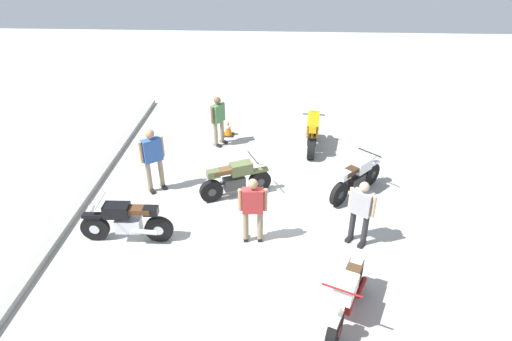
% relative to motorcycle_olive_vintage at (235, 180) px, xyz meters
% --- Properties ---
extents(ground_plane, '(40.00, 40.00, 0.00)m').
position_rel_motorcycle_olive_vintage_xyz_m(ground_plane, '(-0.56, -0.64, -0.49)').
color(ground_plane, '#ADAAA3').
extents(curb_edge, '(14.00, 0.30, 0.15)m').
position_rel_motorcycle_olive_vintage_xyz_m(curb_edge, '(-0.56, 3.96, -0.41)').
color(curb_edge, gray).
rests_on(curb_edge, ground).
extents(motorcycle_olive_vintage, '(1.01, 1.84, 1.07)m').
position_rel_motorcycle_olive_vintage_xyz_m(motorcycle_olive_vintage, '(0.00, 0.00, 0.00)').
color(motorcycle_olive_vintage, black).
rests_on(motorcycle_olive_vintage, ground).
extents(motorcycle_cream_vintage, '(1.86, 1.01, 1.07)m').
position_rel_motorcycle_olive_vintage_xyz_m(motorcycle_cream_vintage, '(-3.86, -2.38, 0.00)').
color(motorcycle_cream_vintage, black).
rests_on(motorcycle_cream_vintage, ground).
extents(motorcycle_silver_cruiser, '(1.60, 1.52, 1.09)m').
position_rel_motorcycle_olive_vintage_xyz_m(motorcycle_silver_cruiser, '(0.23, -3.15, 0.03)').
color(motorcycle_silver_cruiser, black).
rests_on(motorcycle_silver_cruiser, ground).
extents(motorcycle_orange_sportbike, '(1.96, 0.70, 1.14)m').
position_rel_motorcycle_olive_vintage_xyz_m(motorcycle_orange_sportbike, '(2.85, -2.17, 0.11)').
color(motorcycle_orange_sportbike, black).
rests_on(motorcycle_orange_sportbike, ground).
extents(motorcycle_black_cruiser, '(0.70, 2.09, 1.09)m').
position_rel_motorcycle_olive_vintage_xyz_m(motorcycle_black_cruiser, '(-1.96, 2.26, 0.03)').
color(motorcycle_black_cruiser, black).
rests_on(motorcycle_black_cruiser, ground).
extents(person_in_gray_shirt, '(0.49, 0.56, 1.58)m').
position_rel_motorcycle_olive_vintage_xyz_m(person_in_gray_shirt, '(-1.74, -2.92, 0.40)').
color(person_in_gray_shirt, '#262628').
rests_on(person_in_gray_shirt, ground).
extents(person_in_green_shirt, '(0.58, 0.48, 1.62)m').
position_rel_motorcycle_olive_vintage_xyz_m(person_in_green_shirt, '(2.99, 0.81, 0.43)').
color(person_in_green_shirt, gray).
rests_on(person_in_green_shirt, ground).
extents(person_in_red_shirt, '(0.33, 0.64, 1.64)m').
position_rel_motorcycle_olive_vintage_xyz_m(person_in_red_shirt, '(-1.83, -0.56, 0.44)').
color(person_in_red_shirt, gray).
rests_on(person_in_red_shirt, ground).
extents(person_in_blue_shirt, '(0.54, 0.58, 1.78)m').
position_rel_motorcycle_olive_vintage_xyz_m(person_in_blue_shirt, '(0.20, 2.16, 0.54)').
color(person_in_blue_shirt, gray).
rests_on(person_in_blue_shirt, ground).
extents(traffic_cone, '(0.36, 0.36, 0.53)m').
position_rel_motorcycle_olive_vintage_xyz_m(traffic_cone, '(3.68, 0.59, -0.23)').
color(traffic_cone, black).
rests_on(traffic_cone, ground).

